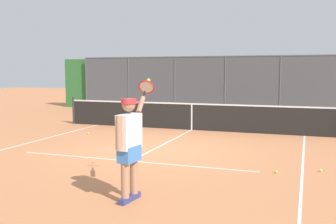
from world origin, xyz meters
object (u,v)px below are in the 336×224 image
tennis_player (130,141)px  tennis_ball_near_baseline (321,171)px  tennis_ball_near_net (88,133)px  tennis_ball_mid_court (276,172)px

tennis_player → tennis_ball_near_baseline: 4.34m
tennis_player → tennis_ball_near_net: 7.10m
tennis_ball_near_baseline → tennis_player: bearing=44.8°
tennis_ball_near_baseline → tennis_ball_near_net: bearing=-20.3°
tennis_ball_mid_court → tennis_player: bearing=50.2°
tennis_ball_near_baseline → tennis_ball_mid_court: bearing=25.8°
tennis_ball_near_net → tennis_player: bearing=126.6°
tennis_ball_near_baseline → tennis_ball_near_net: size_ratio=1.00×
tennis_ball_near_baseline → tennis_ball_near_net: same height
tennis_player → tennis_ball_mid_court: (-2.13, -2.56, -0.96)m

